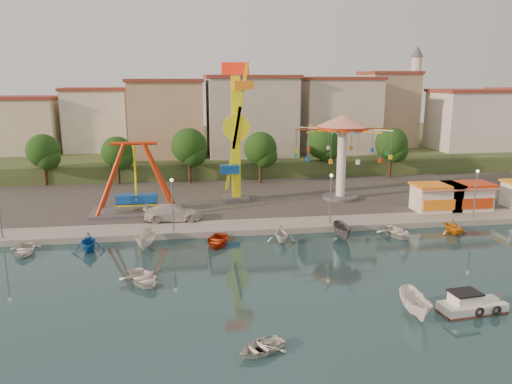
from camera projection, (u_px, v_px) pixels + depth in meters
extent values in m
plane|color=#143239|center=(277.00, 284.00, 38.11)|extent=(200.00, 200.00, 0.00)
cube|color=#9E998E|center=(219.00, 156.00, 97.82)|extent=(200.00, 100.00, 0.60)
cube|color=#4C4944|center=(236.00, 190.00, 66.90)|extent=(90.00, 28.00, 0.01)
cube|color=#384C26|center=(217.00, 147.00, 102.38)|extent=(200.00, 60.00, 3.00)
cube|color=#59595E|center=(138.00, 211.00, 55.80)|extent=(10.00, 5.00, 0.30)
cube|color=#134CAE|center=(137.00, 199.00, 55.48)|extent=(4.50, 1.40, 1.00)
cylinder|color=red|center=(134.00, 143.00, 54.08)|extent=(5.00, 0.40, 0.40)
cube|color=#59595E|center=(236.00, 198.00, 61.54)|extent=(3.00, 3.00, 0.50)
cube|color=#FFF915|center=(236.00, 140.00, 59.91)|extent=(1.00, 1.00, 15.00)
cube|color=red|center=(235.00, 68.00, 58.04)|extent=(3.20, 0.50, 1.40)
cylinder|color=#FFF915|center=(236.00, 128.00, 58.80)|extent=(3.20, 0.50, 3.20)
cube|color=#FFF915|center=(240.00, 107.00, 58.11)|extent=(2.07, 0.35, 9.91)
cube|color=orange|center=(244.00, 85.00, 57.62)|extent=(2.20, 1.20, 1.00)
cylinder|color=#59595E|center=(340.00, 197.00, 62.21)|extent=(4.40, 4.40, 0.40)
cylinder|color=white|center=(341.00, 163.00, 61.24)|extent=(1.10, 1.10, 9.00)
cylinder|color=red|center=(343.00, 128.00, 60.28)|extent=(6.00, 6.00, 0.50)
cone|color=red|center=(343.00, 121.00, 60.07)|extent=(6.40, 6.40, 1.40)
cube|color=white|center=(436.00, 198.00, 56.58)|extent=(5.00, 3.00, 2.80)
cube|color=orange|center=(437.00, 185.00, 56.23)|extent=(5.40, 3.40, 0.25)
cube|color=red|center=(444.00, 191.00, 54.67)|extent=(5.00, 0.77, 0.43)
cube|color=white|center=(467.00, 197.00, 57.11)|extent=(5.00, 3.00, 2.80)
cube|color=red|center=(468.00, 184.00, 56.76)|extent=(5.40, 3.40, 0.25)
cube|color=red|center=(476.00, 190.00, 55.20)|extent=(5.00, 0.77, 0.43)
cylinder|color=#59595E|center=(173.00, 206.00, 48.82)|extent=(0.14, 0.14, 5.00)
cylinder|color=#59595E|center=(331.00, 200.00, 51.07)|extent=(0.14, 0.14, 5.00)
cylinder|color=#59595E|center=(475.00, 195.00, 53.31)|extent=(0.14, 0.14, 5.00)
cylinder|color=#382314|center=(45.00, 173.00, 69.58)|extent=(0.44, 0.44, 3.60)
sphere|color=black|center=(43.00, 151.00, 68.88)|extent=(4.60, 4.60, 4.60)
cylinder|color=#382314|center=(118.00, 172.00, 70.29)|extent=(0.44, 0.44, 3.40)
sphere|color=black|center=(117.00, 152.00, 69.63)|extent=(4.35, 4.35, 4.35)
cylinder|color=#382314|center=(190.00, 169.00, 71.22)|extent=(0.44, 0.44, 3.92)
sphere|color=black|center=(189.00, 146.00, 70.46)|extent=(5.02, 5.02, 5.02)
cylinder|color=#382314|center=(260.00, 170.00, 71.26)|extent=(0.44, 0.44, 3.66)
sphere|color=black|center=(260.00, 148.00, 70.55)|extent=(4.68, 4.68, 4.68)
cylinder|color=#382314|center=(322.00, 164.00, 75.53)|extent=(0.44, 0.44, 3.80)
sphere|color=black|center=(323.00, 143.00, 74.79)|extent=(4.86, 4.86, 4.86)
cylinder|color=#382314|center=(390.00, 165.00, 75.18)|extent=(0.44, 0.44, 3.77)
sphere|color=black|center=(391.00, 144.00, 74.45)|extent=(4.83, 4.83, 4.83)
cube|color=beige|center=(6.00, 121.00, 75.83)|extent=(9.26, 9.53, 11.87)
cube|color=silver|center=(95.00, 127.00, 83.02)|extent=(12.33, 9.01, 8.63)
cube|color=tan|center=(174.00, 118.00, 85.13)|extent=(11.95, 9.28, 11.23)
cube|color=beige|center=(257.00, 125.00, 84.24)|extent=(12.59, 10.50, 9.20)
cube|color=beige|center=(328.00, 122.00, 89.41)|extent=(10.75, 9.23, 9.24)
cube|color=tan|center=(403.00, 116.00, 89.25)|extent=(12.77, 10.96, 11.21)
cube|color=silver|center=(469.00, 113.00, 89.27)|extent=(8.23, 8.98, 12.36)
cube|color=beige|center=(511.00, 120.00, 96.09)|extent=(11.59, 10.93, 8.76)
cylinder|color=silver|center=(414.00, 101.00, 92.75)|extent=(1.80, 1.80, 16.00)
cylinder|color=#59595E|center=(416.00, 74.00, 91.63)|extent=(2.80, 2.80, 0.30)
cone|color=#59595E|center=(418.00, 51.00, 90.73)|extent=(2.20, 2.20, 2.00)
cube|color=white|center=(472.00, 308.00, 33.52)|extent=(4.63, 2.18, 0.80)
cube|color=red|center=(472.00, 311.00, 33.57)|extent=(4.63, 2.18, 0.14)
cube|color=white|center=(465.00, 299.00, 33.38)|extent=(1.92, 1.53, 0.80)
cube|color=black|center=(465.00, 292.00, 33.28)|extent=(2.12, 1.73, 0.11)
torus|color=black|center=(480.00, 312.00, 32.63)|extent=(0.69, 0.25, 0.68)
torus|color=black|center=(497.00, 311.00, 32.85)|extent=(0.69, 0.25, 0.68)
imported|color=white|center=(143.00, 278.00, 38.13)|extent=(4.41, 4.93, 0.84)
imported|color=silver|center=(261.00, 347.00, 28.58)|extent=(3.78, 3.43, 0.64)
imported|color=white|center=(415.00, 304.00, 32.91)|extent=(1.92, 4.15, 1.55)
imported|color=beige|center=(173.00, 212.00, 52.66)|extent=(5.95, 2.44, 1.72)
imported|color=silver|center=(24.00, 250.00, 44.50)|extent=(3.19, 4.07, 0.77)
imported|color=#145AB3|center=(88.00, 242.00, 45.18)|extent=(3.16, 3.54, 1.70)
imported|color=silver|center=(146.00, 240.00, 45.92)|extent=(2.09, 4.25, 1.57)
imported|color=red|center=(217.00, 240.00, 46.92)|extent=(3.76, 4.57, 0.82)
imported|color=silver|center=(281.00, 233.00, 47.69)|extent=(2.89, 3.29, 1.65)
imported|color=#545358|center=(342.00, 231.00, 48.56)|extent=(1.68, 4.00, 1.52)
imported|color=silver|center=(397.00, 232.00, 49.42)|extent=(3.79, 4.70, 0.86)
imported|color=orange|center=(453.00, 226.00, 50.18)|extent=(2.93, 3.27, 1.54)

